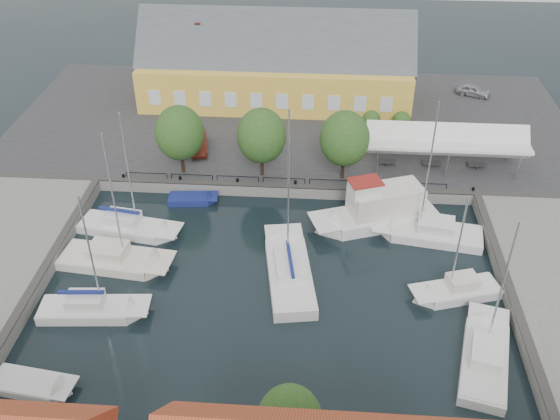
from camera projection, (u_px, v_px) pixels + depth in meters
name	position (u px, v px, depth m)	size (l,w,h in m)	color
ground	(274.00, 274.00, 45.38)	(140.00, 140.00, 0.00)	black
north_quay	(292.00, 124.00, 63.95)	(56.00, 26.00, 1.00)	#2D2D30
quay_edge_fittings	(279.00, 224.00, 48.67)	(56.00, 24.72, 0.40)	#383533
warehouse	(271.00, 67.00, 66.25)	(28.56, 14.00, 9.55)	gold
tent_canopy	(447.00, 141.00, 54.35)	(14.00, 4.00, 2.83)	white
quay_trees	(261.00, 136.00, 52.55)	(18.20, 4.20, 6.30)	black
car_silver	(473.00, 90.00, 68.11)	(1.45, 3.61, 1.23)	#A2A3A9
car_red	(198.00, 143.00, 58.11)	(1.56, 4.46, 1.47)	#571C14
center_sailboat	(289.00, 273.00, 44.88)	(4.44, 10.17, 13.43)	white
trawler	(379.00, 212.00, 50.03)	(10.67, 6.37, 5.00)	white
east_boat_a	(430.00, 234.00, 48.87)	(8.85, 4.20, 12.07)	white
east_boat_b	(457.00, 293.00, 43.33)	(6.59, 3.79, 8.96)	white
east_boat_c	(484.00, 359.00, 38.38)	(4.55, 8.67, 10.72)	white
west_boat_a	(128.00, 228.00, 49.48)	(8.58, 3.68, 11.09)	white
west_boat_b	(114.00, 261.00, 46.15)	(8.76, 3.82, 11.58)	silver
west_boat_d	(92.00, 311.00, 41.82)	(7.62, 2.80, 10.13)	white
launch_sw	(32.00, 386.00, 36.86)	(5.34, 2.60, 0.98)	white
launch_nw	(192.00, 200.00, 53.11)	(4.38, 2.05, 0.88)	navy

